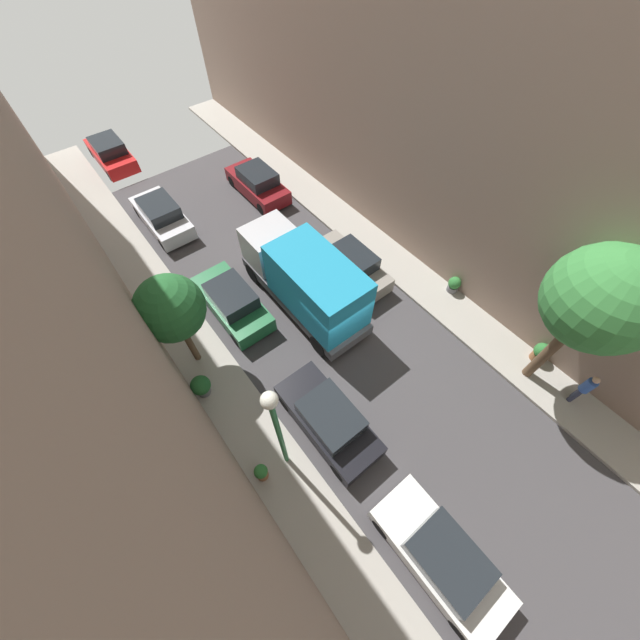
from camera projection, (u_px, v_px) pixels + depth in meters
The scene contains 20 objects.
ground at pixel (342, 343), 15.59m from camera, with size 32.00×32.00×0.00m, color #423F42.
sidewalk_left at pixel (240, 412), 13.79m from camera, with size 2.00×44.00×0.15m, color #A8A399.
sidewalk_right at pixel (423, 285), 17.28m from camera, with size 2.00×44.00×0.15m, color #A8A399.
building_right at pixel (581, 34), 11.22m from camera, with size 6.00×44.00×18.19m, color gray.
parked_car_left_1 at pixel (441, 556), 10.68m from camera, with size 1.78×4.20×1.57m.
parked_car_left_2 at pixel (329, 419), 12.98m from camera, with size 1.78×4.20×1.57m.
parked_car_left_3 at pixel (232, 302), 15.92m from camera, with size 1.78×4.20×1.57m.
parked_car_left_4 at pixel (162, 215), 19.09m from camera, with size 1.78×4.20×1.57m.
parked_car_left_5 at pixel (111, 153), 22.31m from camera, with size 1.78×4.20×1.57m.
parked_car_right_1 at pixel (350, 265), 17.12m from camera, with size 1.78×4.20×1.57m.
parked_car_right_2 at pixel (258, 183), 20.63m from camera, with size 1.78×4.20×1.57m.
delivery_truck at pixel (305, 280), 15.22m from camera, with size 2.26×6.60×3.38m.
pedestrian at pixel (585, 388), 13.26m from camera, with size 0.40×0.36×1.72m.
street_tree_0 at pixel (170, 309), 12.22m from camera, with size 2.35×2.35×4.59m.
street_tree_1 at pixel (603, 300), 10.68m from camera, with size 3.31×3.31×6.47m.
potted_plant_1 at pixel (261, 472), 12.10m from camera, with size 0.46×0.46×0.83m.
potted_plant_2 at pixel (201, 386), 13.72m from camera, with size 0.75×0.75×0.99m.
potted_plant_4 at pixel (454, 284), 16.67m from camera, with size 0.57×0.57×0.80m.
potted_plant_5 at pixel (541, 352), 14.60m from camera, with size 0.62×0.62×0.92m.
lamp_post at pixel (276, 424), 9.76m from camera, with size 0.44×0.44×5.54m.
Camera 1 is at (-5.67, -5.72, 13.42)m, focal length 20.63 mm.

